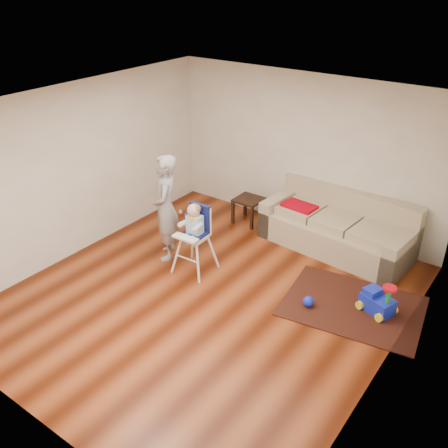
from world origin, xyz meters
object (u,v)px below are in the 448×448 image
Objects in this scene: side_table at (248,210)px; toy_ball at (308,302)px; sofa at (337,223)px; adult at (166,208)px; ride_on_toy at (379,296)px; high_chair at (195,239)px.

side_table reaches higher than toy_ball.
adult reaches higher than sofa.
sofa is 5.27× the size of ride_on_toy.
side_table is 3.12m from ride_on_toy.
toy_ball is at bearing -131.22° from ride_on_toy.
side_table is (-1.68, -0.03, -0.24)m from sofa.
toy_ball is 0.14× the size of high_chair.
high_chair is (-1.46, -1.85, 0.07)m from sofa.
side_table is at bearing 129.54° from adult.
high_chair is at bearing -123.26° from sofa.
toy_ball is (-0.80, -0.45, -0.16)m from ride_on_toy.
ride_on_toy is at bearing -22.53° from side_table.
ride_on_toy is at bearing -40.72° from sofa.
side_table is 2.65m from toy_ball.
sofa is at bearing 1.10° from side_table.
sofa is 2.22× the size of high_chair.
adult is at bearing -151.15° from ride_on_toy.
adult reaches higher than toy_ball.
sofa is 1.77m from toy_ball.
high_chair is 0.66× the size of adult.
ride_on_toy is at bearing 29.45° from toy_ball.
sofa is 2.36m from high_chair.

